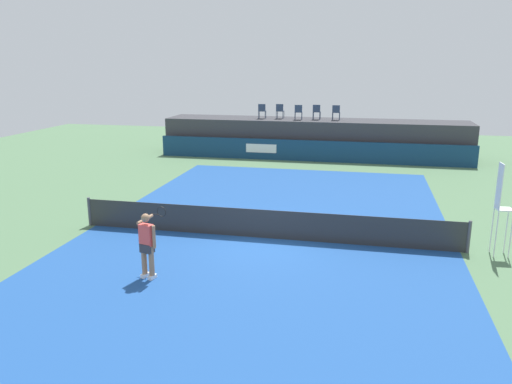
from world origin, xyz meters
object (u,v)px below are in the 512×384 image
spectator_chair_right (317,111)px  spectator_chair_far_left (262,110)px  spectator_chair_center (298,111)px  spectator_chair_far_right (336,112)px  umpire_chair (501,203)px  spectator_chair_left (280,110)px  net_post_near (89,212)px  tennis_player (147,243)px  net_post_far (469,237)px  tennis_ball (431,231)px

spectator_chair_right → spectator_chair_far_left: bearing=-177.4°
spectator_chair_center → spectator_chair_far_right: same height
spectator_chair_far_left → umpire_chair: 18.26m
spectator_chair_left → umpire_chair: 17.89m
spectator_chair_right → net_post_near: bearing=-112.4°
net_post_near → spectator_chair_right: bearing=67.6°
spectator_chair_left → spectator_chair_far_right: bearing=-2.7°
net_post_near → tennis_player: bearing=-43.9°
net_post_near → tennis_player: tennis_player is taller
spectator_chair_far_right → umpire_chair: bearing=-69.4°
spectator_chair_far_left → net_post_near: spectator_chair_far_left is taller
spectator_chair_center → tennis_player: size_ratio=0.50×
net_post_far → tennis_player: size_ratio=0.56×
net_post_far → spectator_chair_far_left: bearing=121.9°
net_post_far → spectator_chair_center: bearing=115.6°
tennis_ball → spectator_chair_left: bearing=119.0°
spectator_chair_left → spectator_chair_right: size_ratio=1.00×
net_post_near → net_post_far: size_ratio=1.00×
spectator_chair_right → net_post_far: size_ratio=0.89×
spectator_chair_far_left → net_post_far: (9.40, -15.12, -2.19)m
net_post_far → tennis_player: tennis_player is taller
spectator_chair_far_right → net_post_far: (4.95, -15.19, -2.19)m
spectator_chair_left → net_post_far: 17.61m
umpire_chair → tennis_ball: bearing=131.2°
spectator_chair_center → tennis_ball: spectator_chair_center is taller
tennis_player → spectator_chair_center: bearing=85.7°
spectator_chair_center → spectator_chair_far_right: bearing=6.7°
spectator_chair_right → net_post_far: (6.11, -15.27, -2.19)m
spectator_chair_far_left → spectator_chair_right: 3.29m
umpire_chair → tennis_ball: umpire_chair is taller
spectator_chair_left → spectator_chair_center: same height
net_post_near → net_post_far: (12.40, 0.00, 0.00)m
spectator_chair_center → spectator_chair_right: (1.04, 0.34, 0.00)m
umpire_chair → spectator_chair_center: bearing=117.9°
spectator_chair_left → tennis_ball: (7.50, -13.53, -2.66)m
spectator_chair_left → spectator_chair_right: 2.23m
net_post_far → tennis_player: bearing=-156.6°
tennis_player → tennis_ball: bearing=35.6°
spectator_chair_far_right → net_post_far: bearing=-72.0°
spectator_chair_far_right → spectator_chair_right: bearing=176.1°
net_post_near → tennis_ball: net_post_near is taller
spectator_chair_far_right → net_post_near: 17.06m
spectator_chair_left → net_post_near: (-4.06, -15.35, -2.19)m
tennis_player → net_post_near: bearing=136.1°
spectator_chair_far_left → tennis_player: bearing=-87.4°
spectator_chair_center → net_post_near: 15.98m
spectator_chair_center → umpire_chair: size_ratio=0.32×
spectator_chair_far_right → tennis_ball: bearing=-72.9°
umpire_chair → tennis_ball: 2.88m
spectator_chair_left → net_post_far: bearing=-61.5°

